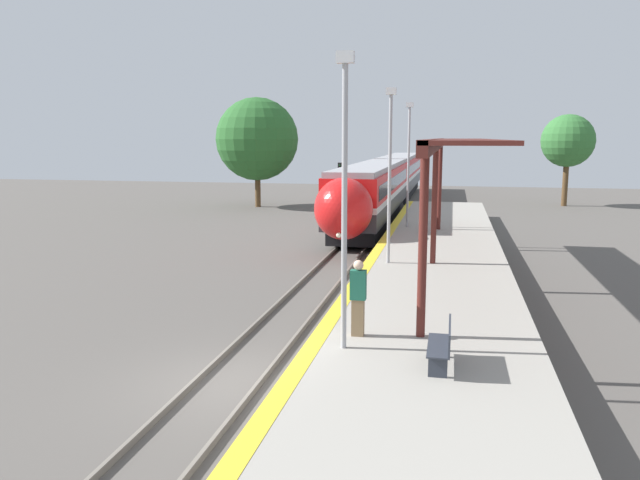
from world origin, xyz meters
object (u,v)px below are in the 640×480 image
object	(u,v)px
train	(387,181)
railway_signal	(340,186)
lamppost_near	(345,186)
platform_bench	(443,344)
lamppost_far	(409,157)
lamppost_mid	(390,166)
person_waiting	(358,296)

from	to	relation	value
train	railway_signal	world-z (taller)	railway_signal
lamppost_near	platform_bench	bearing A→B (deg)	-19.06
train	lamppost_far	distance (m)	15.63
lamppost_far	platform_bench	bearing A→B (deg)	-83.85
railway_signal	lamppost_near	xyz separation A→B (m)	(4.78, -26.23, 2.07)
lamppost_mid	person_waiting	bearing A→B (deg)	-88.81
railway_signal	lamppost_mid	distance (m)	17.56
person_waiting	lamppost_far	bearing A→B (deg)	90.56
train	railway_signal	bearing A→B (deg)	-105.41
train	person_waiting	world-z (taller)	train
train	lamppost_far	world-z (taller)	lamppost_far
person_waiting	lamppost_far	xyz separation A→B (m)	(-0.18, 18.04, 2.58)
platform_bench	railway_signal	xyz separation A→B (m)	(-6.90, 26.96, 0.96)
lamppost_near	lamppost_mid	distance (m)	9.47
train	lamppost_mid	size ratio (longest dim) A/B	6.70
person_waiting	lamppost_near	bearing A→B (deg)	-101.33
train	lamppost_mid	distance (m)	24.95
lamppost_near	lamppost_mid	size ratio (longest dim) A/B	1.00
lamppost_far	person_waiting	bearing A→B (deg)	-89.44
platform_bench	lamppost_near	distance (m)	3.77
lamppost_near	lamppost_mid	bearing A→B (deg)	90.00
person_waiting	lamppost_mid	world-z (taller)	lamppost_mid
lamppost_mid	train	bearing A→B (deg)	95.99
railway_signal	lamppost_far	distance (m)	8.97
railway_signal	lamppost_mid	bearing A→B (deg)	-74.09
platform_bench	person_waiting	size ratio (longest dim) A/B	0.85
platform_bench	lamppost_far	bearing A→B (deg)	96.15
platform_bench	lamppost_mid	xyz separation A→B (m)	(-2.12, 10.20, 3.04)
train	lamppost_near	size ratio (longest dim) A/B	6.70
train	lamppost_near	bearing A→B (deg)	-85.66
train	platform_bench	xyz separation A→B (m)	(4.71, -34.90, -0.76)
lamppost_mid	lamppost_near	bearing A→B (deg)	-90.00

